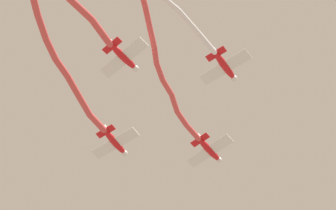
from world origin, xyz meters
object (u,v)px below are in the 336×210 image
at_px(airplane_lead, 210,150).
at_px(airplane_left_wing, 115,142).
at_px(airplane_right_wing, 225,66).
at_px(airplane_slot, 124,57).

distance_m(airplane_lead, airplane_left_wing, 11.91).
xyz_separation_m(airplane_lead, airplane_right_wing, (-11.65, 2.36, 0.30)).
bearing_deg(airplane_left_wing, airplane_lead, -48.71).
bearing_deg(airplane_right_wing, airplane_left_wing, 86.81).
bearing_deg(airplane_left_wing, airplane_right_wing, -93.68).
bearing_deg(airplane_slot, airplane_left_wing, 48.66).
distance_m(airplane_lead, airplane_slot, 16.83).
height_order(airplane_right_wing, airplane_slot, airplane_right_wing).
xyz_separation_m(airplane_lead, airplane_left_wing, (2.36, 11.67, -0.40)).
relative_size(airplane_left_wing, airplane_right_wing, 1.00).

